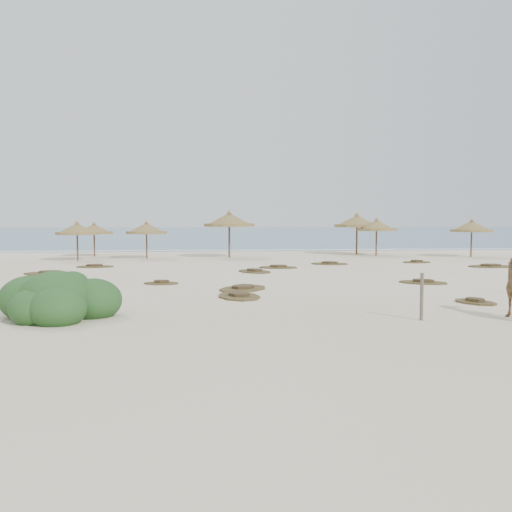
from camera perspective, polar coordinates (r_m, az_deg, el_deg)
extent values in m
plane|color=beige|center=(20.73, 3.81, -3.74)|extent=(160.00, 160.00, 0.00)
cube|color=#285478|center=(95.39, -3.19, 2.32)|extent=(200.00, 100.00, 0.01)
cube|color=white|center=(46.48, -1.16, 0.57)|extent=(70.00, 0.60, 0.01)
cylinder|color=brown|center=(37.31, -17.42, 0.98)|extent=(0.11, 0.11, 1.89)
cylinder|color=olive|center=(37.28, -17.45, 2.18)|extent=(3.13, 3.13, 0.16)
cone|color=olive|center=(37.27, -17.46, 2.63)|extent=(3.02, 3.02, 0.67)
cone|color=olive|center=(37.26, -17.47, 3.26)|extent=(0.32, 0.32, 0.20)
cylinder|color=brown|center=(40.97, -15.86, 1.21)|extent=(0.10, 0.10, 1.81)
cylinder|color=olive|center=(40.94, -15.88, 2.26)|extent=(2.96, 2.96, 0.15)
cone|color=olive|center=(40.94, -15.89, 2.65)|extent=(2.86, 2.86, 0.65)
cone|color=olive|center=(40.93, -15.90, 3.20)|extent=(0.31, 0.31, 0.19)
cylinder|color=brown|center=(38.23, -10.88, 1.16)|extent=(0.11, 0.11, 1.88)
cylinder|color=olive|center=(38.20, -10.89, 2.33)|extent=(2.71, 2.71, 0.16)
cone|color=olive|center=(38.19, -10.90, 2.77)|extent=(2.62, 2.62, 0.67)
cone|color=olive|center=(38.18, -10.91, 3.38)|extent=(0.32, 0.32, 0.20)
cylinder|color=brown|center=(38.55, -2.68, 1.64)|extent=(0.14, 0.14, 2.40)
cylinder|color=olive|center=(38.53, -2.69, 3.12)|extent=(4.24, 4.24, 0.21)
cone|color=olive|center=(38.52, -2.69, 3.68)|extent=(4.10, 4.10, 0.86)
cone|color=olive|center=(38.52, -2.69, 4.44)|extent=(0.41, 0.41, 0.25)
cylinder|color=brown|center=(42.17, 10.04, 1.71)|extent=(0.13, 0.13, 2.30)
cylinder|color=olive|center=(42.14, 10.05, 3.01)|extent=(4.12, 4.12, 0.20)
cone|color=olive|center=(42.14, 10.06, 3.50)|extent=(3.98, 3.98, 0.82)
cone|color=olive|center=(42.13, 10.07, 4.17)|extent=(0.39, 0.39, 0.24)
cylinder|color=brown|center=(41.23, 11.94, 1.45)|extent=(0.12, 0.12, 2.03)
cylinder|color=olive|center=(41.20, 11.96, 2.62)|extent=(3.26, 3.26, 0.17)
cone|color=olive|center=(41.20, 11.96, 3.06)|extent=(3.15, 3.15, 0.72)
cone|color=olive|center=(41.19, 11.97, 3.67)|extent=(0.35, 0.35, 0.21)
cylinder|color=brown|center=(41.63, 20.73, 1.27)|extent=(0.11, 0.11, 1.98)
cylinder|color=olive|center=(41.60, 20.76, 2.40)|extent=(2.98, 2.98, 0.17)
cone|color=olive|center=(41.60, 20.77, 2.83)|extent=(2.89, 2.89, 0.71)
cone|color=olive|center=(41.59, 20.78, 3.41)|extent=(0.34, 0.34, 0.21)
cylinder|color=brown|center=(15.92, 16.24, -3.92)|extent=(0.12, 0.12, 1.28)
cylinder|color=brown|center=(22.81, 23.98, -1.95)|extent=(0.09, 0.09, 1.12)
ellipsoid|color=#294F22|center=(16.45, -19.32, -4.03)|extent=(2.02, 2.02, 1.51)
ellipsoid|color=#294F22|center=(16.56, -16.00, -4.26)|extent=(1.61, 1.61, 1.21)
ellipsoid|color=#294F22|center=(17.05, -21.62, -3.98)|extent=(1.71, 1.71, 1.29)
ellipsoid|color=#294F22|center=(15.74, -19.23, -4.94)|extent=(1.51, 1.51, 1.13)
ellipsoid|color=#294F22|center=(16.10, -21.14, -4.86)|extent=(1.41, 1.41, 1.06)
ellipsoid|color=#294F22|center=(17.22, -16.61, -4.30)|extent=(1.21, 1.21, 0.91)
ellipsoid|color=#294F22|center=(16.82, -17.93, -2.61)|extent=(0.91, 0.91, 0.68)
ellipsoid|color=#294F22|center=(16.57, -20.28, -2.59)|extent=(0.81, 0.81, 0.61)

